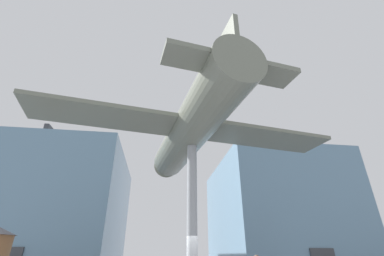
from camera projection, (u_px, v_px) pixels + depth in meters
name	position (u px, v px, depth m)	size (l,w,h in m)	color
glass_pavilion_left	(57.00, 213.00, 23.07)	(10.99, 13.69, 11.03)	#60849E
glass_pavilion_right	(275.00, 217.00, 25.49)	(10.99, 13.69, 11.03)	#60849E
support_pylon_central	(192.00, 219.00, 10.22)	(0.42, 0.42, 6.26)	#999EA3
suspended_airplane	(191.00, 129.00, 12.20)	(14.30, 11.48, 2.88)	slate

